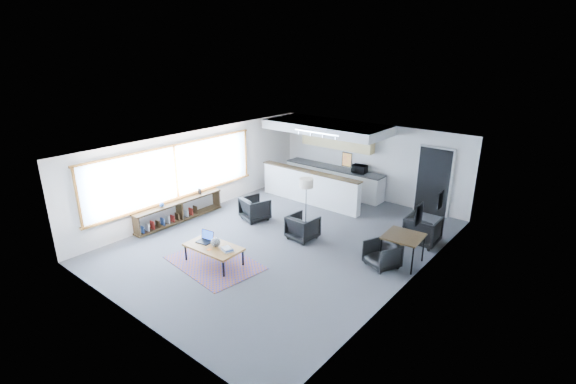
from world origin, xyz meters
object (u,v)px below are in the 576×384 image
Objects in this scene: dining_table at (403,238)px; armchair_right at (303,226)px; book_stack at (227,249)px; floor_lamp at (306,185)px; ceramic_pot at (216,242)px; laptop at (206,238)px; microwave at (359,168)px; dining_chair_near at (382,255)px; dining_chair_far at (423,231)px; coffee_table at (213,247)px; armchair_left at (255,208)px.

armchair_right is at bearing -170.74° from dining_table.
armchair_right reaches higher than book_stack.
floor_lamp is (-0.53, 0.84, 0.86)m from armchair_right.
ceramic_pot is 0.16× the size of floor_lamp.
microwave reaches higher than laptop.
laptop is 0.43× the size of dining_table.
dining_chair_near reaches higher than book_stack.
dining_chair_near is 1.86m from dining_chair_far.
floor_lamp reaches higher than dining_chair_far.
dining_chair_far is (3.41, 4.25, -0.21)m from ceramic_pot.
laptop is 3.38m from floor_lamp.
coffee_table is at bearing -18.81° from laptop.
dining_table is (3.53, 2.90, 0.24)m from coffee_table.
book_stack is at bearing 52.54° from dining_chair_far.
floor_lamp is at bearing 85.88° from ceramic_pot.
armchair_left reaches higher than coffee_table.
ceramic_pot is at bearing -96.45° from microwave.
laptop is at bearing -123.15° from dining_chair_near.
dining_chair_far is (3.03, 4.23, -0.14)m from book_stack.
dining_chair_near is 0.83× the size of dining_chair_far.
armchair_right is 1.31m from floor_lamp.
ceramic_pot is at bearing -119.37° from dining_chair_near.
dining_table reaches higher than dining_chair_far.
armchair_left is 1.03× the size of armchair_right.
book_stack is at bearing 84.09° from armchair_right.
dining_chair_near is at bearing -16.48° from floor_lamp.
dining_chair_near is at bearing -56.50° from microwave.
dining_table is at bearing -159.99° from armchair_left.
book_stack is at bearing 137.65° from armchair_left.
armchair_right is (0.76, 2.44, -0.20)m from ceramic_pot.
armchair_right reaches higher than dining_chair_far.
coffee_table is at bearing 74.46° from armchair_right.
floor_lamp is at bearing 70.56° from laptop.
floor_lamp is 3.43m from dining_chair_far.
microwave is (0.37, 6.22, 0.67)m from coffee_table.
microwave reaches higher than coffee_table.
book_stack is (0.79, -0.02, -0.04)m from laptop.
dining_table is at bearing 90.30° from dining_chair_far.
floor_lamp reaches higher than dining_chair_near.
dining_chair_near is 4.82m from microwave.
armchair_left is 1.28× the size of dining_chair_near.
dining_chair_near is at bearing -165.94° from armchair_left.
dining_table is (3.23, -0.40, -0.57)m from floor_lamp.
laptop is at bearing 45.90° from dining_chair_far.
armchair_right is (0.38, 2.42, -0.13)m from book_stack.
coffee_table is 0.46m from book_stack.
laptop is 0.83× the size of microwave.
coffee_table is 3.41m from floor_lamp.
armchair_right is 2.75m from dining_table.
microwave is (1.48, 3.61, 0.71)m from armchair_left.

